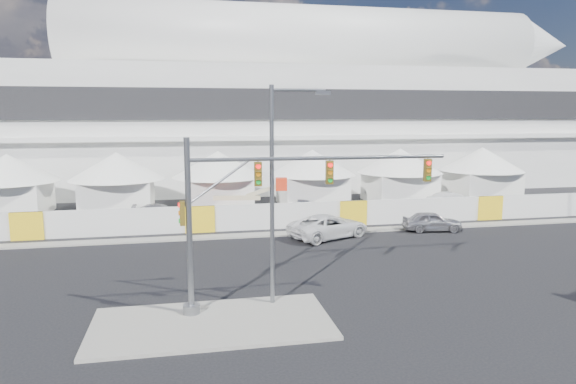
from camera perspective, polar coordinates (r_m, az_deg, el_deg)
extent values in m
plane|color=black|center=(26.25, 4.67, -10.97)|extent=(160.00, 160.00, 0.00)
cube|color=gray|center=(22.54, -8.43, -14.25)|extent=(10.00, 5.00, 0.15)
cube|color=gray|center=(45.96, 24.83, -3.10)|extent=(80.00, 1.20, 0.12)
cube|color=silver|center=(67.44, 1.50, 7.15)|extent=(80.00, 24.00, 14.00)
cube|color=black|center=(55.63, 4.31, 9.69)|extent=(68.00, 0.30, 3.20)
cube|color=silver|center=(55.44, 4.34, 6.07)|extent=(72.00, 0.80, 0.50)
cylinder|color=silver|center=(66.07, 1.94, 16.49)|extent=(57.60, 8.40, 8.40)
cylinder|color=silver|center=(66.49, 3.68, 16.07)|extent=(51.60, 6.80, 6.80)
cylinder|color=silver|center=(66.98, 5.39, 15.63)|extent=(45.60, 5.20, 5.20)
cone|color=silver|center=(80.13, 26.24, 14.41)|extent=(8.00, 7.60, 7.60)
cube|color=white|center=(50.63, -28.51, -0.68)|extent=(6.00, 6.00, 3.00)
cone|color=white|center=(50.31, -28.73, 2.36)|extent=(8.40, 8.40, 2.40)
cube|color=white|center=(48.70, -18.36, -0.39)|extent=(6.00, 6.00, 3.00)
cone|color=white|center=(48.37, -18.51, 2.77)|extent=(8.40, 8.40, 2.40)
cube|color=white|center=(48.40, -7.73, -0.08)|extent=(6.00, 6.00, 3.00)
cone|color=white|center=(48.06, -7.79, 3.10)|extent=(8.40, 8.40, 2.40)
cube|color=white|center=(49.75, 2.67, 0.23)|extent=(6.00, 6.00, 3.00)
cone|color=white|center=(49.42, 2.69, 3.33)|extent=(8.40, 8.40, 2.40)
cube|color=white|center=(52.62, 12.23, 0.51)|extent=(6.00, 6.00, 3.00)
cone|color=white|center=(52.32, 12.32, 3.43)|extent=(8.40, 8.40, 2.40)
cube|color=white|center=(56.80, 20.59, 0.74)|extent=(6.00, 6.00, 3.00)
cone|color=white|center=(56.51, 20.74, 3.45)|extent=(8.40, 8.40, 2.40)
cube|color=silver|center=(41.11, 7.21, -2.34)|extent=(70.00, 0.25, 2.00)
imported|color=#9F9FA3|center=(40.41, 15.72, -3.16)|extent=(2.42, 4.60, 1.49)
imported|color=white|center=(36.94, 4.55, -3.80)|extent=(5.01, 6.68, 1.69)
imported|color=silver|center=(50.37, 17.86, -0.92)|extent=(1.63, 4.66, 1.54)
imported|color=black|center=(51.85, 24.82, -1.06)|extent=(2.73, 4.70, 1.50)
imported|color=#A1A1A5|center=(44.44, -14.03, -2.16)|extent=(1.87, 4.52, 1.31)
cylinder|color=gray|center=(22.39, -10.93, -3.91)|extent=(0.26, 0.26, 7.70)
cylinder|color=gray|center=(23.45, -10.66, -12.65)|extent=(0.75, 0.75, 0.40)
cylinder|color=gray|center=(22.72, 3.73, 3.78)|extent=(11.65, 0.17, 0.17)
cube|color=#594714|center=(22.22, -3.35, 2.01)|extent=(0.32, 0.22, 1.05)
cube|color=#594714|center=(22.88, 4.64, 2.19)|extent=(0.32, 0.22, 1.05)
cube|color=#594714|center=(24.58, 15.23, 2.36)|extent=(0.32, 0.22, 1.05)
cube|color=#594714|center=(22.26, -11.66, -2.32)|extent=(0.22, 0.32, 1.05)
cylinder|color=slate|center=(23.08, -1.79, -0.56)|extent=(0.20, 0.20, 9.93)
cylinder|color=slate|center=(23.04, 1.19, 11.26)|extent=(2.43, 0.13, 0.13)
cube|color=slate|center=(23.29, 3.89, 10.94)|extent=(0.66, 0.28, 0.17)
cube|color=red|center=(42.41, -7.31, -2.61)|extent=(3.83, 2.13, 1.11)
cube|color=beige|center=(42.24, -5.71, -0.61)|extent=(3.85, 0.91, 0.35)
cube|color=beige|center=(42.41, -2.73, 0.29)|extent=(2.99, 0.73, 1.22)
cube|color=red|center=(42.57, -0.85, 1.02)|extent=(1.03, 1.03, 1.01)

